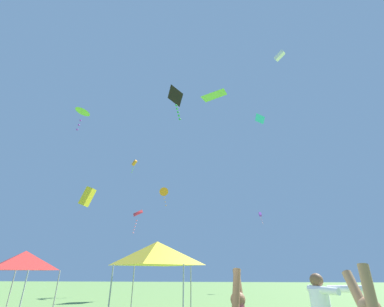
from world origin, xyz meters
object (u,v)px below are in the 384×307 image
at_px(canopy_tent_yellow, 157,253).
at_px(kite_purple_box, 260,215).
at_px(kite_cyan_diamond, 260,119).
at_px(kite_white_box, 279,56).
at_px(kite_orange_box, 134,163).
at_px(kite_yellow_box, 87,197).
at_px(kite_red_diamond, 137,214).
at_px(kite_lime_diamond, 213,94).
at_px(kite_orange_delta, 164,192).
at_px(canopy_tent_red, 24,260).
at_px(kite_black_diamond, 176,98).
at_px(kite_lime_delta, 83,112).

distance_m(canopy_tent_yellow, kite_purple_box, 23.86).
bearing_deg(kite_cyan_diamond, kite_white_box, -96.90).
xyz_separation_m(kite_purple_box, kite_orange_box, (-16.55, -0.28, 7.44)).
distance_m(kite_cyan_diamond, kite_orange_box, 19.25).
bearing_deg(kite_yellow_box, kite_red_diamond, 82.65).
bearing_deg(kite_yellow_box, kite_white_box, -17.98).
relative_size(kite_lime_diamond, kite_white_box, 2.52).
xyz_separation_m(kite_yellow_box, kite_purple_box, (14.49, 15.55, 1.56)).
bearing_deg(canopy_tent_yellow, kite_orange_delta, 101.33).
bearing_deg(kite_orange_delta, canopy_tent_red, -99.93).
distance_m(canopy_tent_red, kite_white_box, 18.06).
bearing_deg(kite_cyan_diamond, canopy_tent_red, -127.05).
xyz_separation_m(canopy_tent_red, kite_purple_box, (14.32, 20.67, 5.99)).
bearing_deg(kite_purple_box, canopy_tent_yellow, -109.73).
height_order(kite_black_diamond, kite_yellow_box, kite_black_diamond).
height_order(kite_cyan_diamond, kite_lime_delta, kite_cyan_diamond).
distance_m(kite_orange_box, kite_lime_delta, 11.60).
height_order(canopy_tent_red, kite_white_box, kite_white_box).
bearing_deg(kite_cyan_diamond, kite_orange_box, -178.08).
height_order(kite_orange_delta, kite_lime_delta, kite_lime_delta).
bearing_deg(kite_cyan_diamond, kite_black_diamond, -120.40).
xyz_separation_m(kite_lime_diamond, kite_white_box, (4.32, 1.23, 3.65)).
height_order(kite_lime_diamond, kite_red_diamond, kite_lime_diamond).
relative_size(canopy_tent_yellow, kite_orange_box, 1.56).
relative_size(kite_yellow_box, kite_red_diamond, 0.58).
height_order(kite_yellow_box, kite_white_box, kite_white_box).
bearing_deg(kite_purple_box, kite_yellow_box, -132.99).
xyz_separation_m(kite_purple_box, kite_cyan_diamond, (1.53, 0.32, 14.05)).
xyz_separation_m(kite_lime_diamond, kite_yellow_box, (-9.24, 5.64, -4.01)).
bearing_deg(kite_lime_diamond, kite_black_diamond, 120.66).
distance_m(kite_black_diamond, kite_white_box, 8.16).
distance_m(kite_lime_diamond, kite_lime_delta, 17.54).
height_order(kite_lime_diamond, kite_yellow_box, kite_lime_diamond).
bearing_deg(kite_black_diamond, kite_orange_delta, 104.62).
bearing_deg(kite_cyan_diamond, kite_orange_delta, -161.78).
distance_m(kite_yellow_box, kite_red_diamond, 8.66).
bearing_deg(kite_white_box, kite_orange_delta, 123.16).
bearing_deg(kite_red_diamond, kite_white_box, -46.18).
distance_m(canopy_tent_yellow, kite_lime_delta, 20.63).
height_order(kite_yellow_box, kite_lime_delta, kite_lime_delta).
distance_m(kite_orange_delta, kite_orange_box, 8.29).
height_order(canopy_tent_red, canopy_tent_yellow, canopy_tent_yellow).
xyz_separation_m(kite_black_diamond, kite_lime_delta, (-10.45, 4.58, 2.43)).
xyz_separation_m(canopy_tent_yellow, kite_lime_delta, (-10.82, 10.14, 14.34)).
xyz_separation_m(kite_black_diamond, kite_purple_box, (8.19, 16.23, -6.13)).
xyz_separation_m(kite_black_diamond, kite_orange_box, (-8.37, 15.94, 1.31)).
relative_size(kite_lime_diamond, kite_purple_box, 1.21).
relative_size(kite_cyan_diamond, kite_orange_box, 0.97).
relative_size(kite_cyan_diamond, kite_orange_delta, 0.86).
height_order(kite_black_diamond, kite_cyan_diamond, kite_cyan_diamond).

